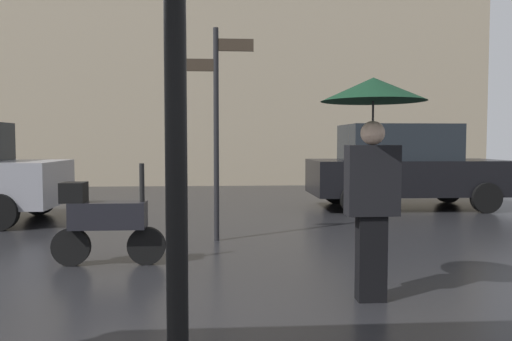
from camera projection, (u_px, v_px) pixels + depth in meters
The scene contains 4 objects.
pedestrian_with_umbrella at pixel (373, 130), 4.66m from camera, with size 0.97×0.97×2.08m.
parked_scooter at pixel (105, 220), 6.07m from camera, with size 1.36×0.32×1.23m.
parked_car_right at pixel (403, 166), 11.33m from camera, with size 4.29×1.98×1.88m.
street_signpost at pixel (217, 113), 7.53m from camera, with size 1.08×0.08×3.18m.
Camera 1 is at (0.55, -2.92, 1.49)m, focal length 35.40 mm.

